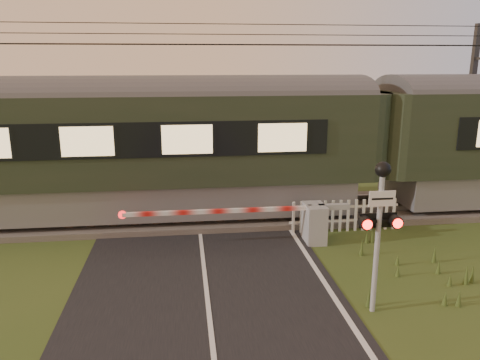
{
  "coord_description": "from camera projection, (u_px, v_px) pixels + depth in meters",
  "views": [
    {
      "loc": [
        -0.41,
        -8.29,
        5.04
      ],
      "look_at": [
        1.0,
        3.2,
        2.06
      ],
      "focal_mm": 35.0,
      "sensor_mm": 36.0,
      "label": 1
    }
  ],
  "objects": [
    {
      "name": "ground",
      "position": [
        210.0,
        322.0,
        9.27
      ],
      "size": [
        160.0,
        160.0,
        0.0
      ],
      "primitive_type": "plane",
      "color": "#354A1C",
      "rests_on": "ground"
    },
    {
      "name": "road",
      "position": [
        211.0,
        328.0,
        9.05
      ],
      "size": [
        6.0,
        140.0,
        0.03
      ],
      "color": "black",
      "rests_on": "ground"
    },
    {
      "name": "track_bed",
      "position": [
        198.0,
        215.0,
        15.51
      ],
      "size": [
        140.0,
        3.4,
        0.39
      ],
      "color": "#47423D",
      "rests_on": "ground"
    },
    {
      "name": "overhead_wires",
      "position": [
        194.0,
        37.0,
        14.1
      ],
      "size": [
        120.0,
        0.62,
        0.62
      ],
      "color": "black",
      "rests_on": "ground"
    },
    {
      "name": "train",
      "position": [
        372.0,
        141.0,
        15.61
      ],
      "size": [
        45.67,
        3.15,
        4.26
      ],
      "color": "slate",
      "rests_on": "ground"
    },
    {
      "name": "boom_gate",
      "position": [
        305.0,
        221.0,
        13.22
      ],
      "size": [
        6.42,
        0.85,
        1.13
      ],
      "color": "gray",
      "rests_on": "ground"
    },
    {
      "name": "crossing_signal",
      "position": [
        380.0,
        211.0,
        9.15
      ],
      "size": [
        0.81,
        0.34,
        3.16
      ],
      "color": "gray",
      "rests_on": "ground"
    },
    {
      "name": "picket_fence",
      "position": [
        344.0,
        215.0,
        14.09
      ],
      "size": [
        3.37,
        0.08,
        0.98
      ],
      "color": "silver",
      "rests_on": "ground"
    },
    {
      "name": "catenary_mast",
      "position": [
        470.0,
        106.0,
        18.09
      ],
      "size": [
        0.2,
        2.45,
        6.37
      ],
      "color": "#2D2D30",
      "rests_on": "ground"
    }
  ]
}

